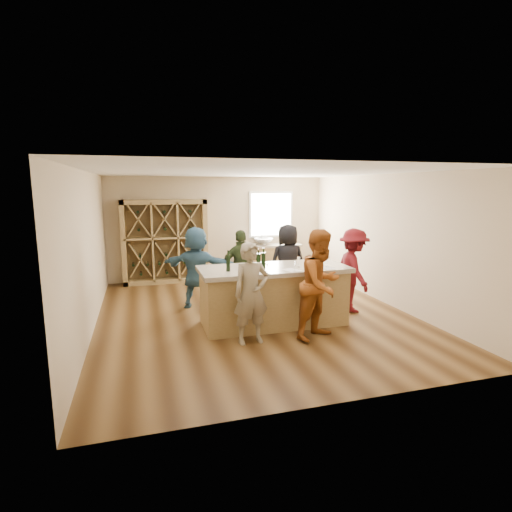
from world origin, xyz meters
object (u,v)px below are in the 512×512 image
object	(u,v)px
wine_bottle_c	(250,262)
wine_bottle_e	(264,261)
person_far_right	(288,263)
person_server	(353,270)
wine_rack	(165,242)
sink	(264,241)
wine_bottle_a	(228,263)
tasting_counter_base	(274,298)
person_near_right	(321,284)
person_near_left	(251,293)
person_far_left	(197,268)
person_far_mid	(242,268)
wine_bottle_d	(259,262)

from	to	relation	value
wine_bottle_c	wine_bottle_e	bearing A→B (deg)	-9.01
person_far_right	person_server	bearing A→B (deg)	130.30
wine_rack	sink	size ratio (longest dim) A/B	4.06
wine_bottle_e	wine_bottle_a	bearing A→B (deg)	175.82
tasting_counter_base	person_near_right	size ratio (longest dim) A/B	1.41
sink	person_near_left	world-z (taller)	person_near_left
wine_bottle_a	person_far_left	world-z (taller)	person_far_left
person_far_right	person_far_left	xyz separation A→B (m)	(-2.02, 0.00, 0.00)
person_near_right	person_near_left	bearing A→B (deg)	147.11
sink	wine_bottle_e	world-z (taller)	wine_bottle_e
tasting_counter_base	person_far_mid	distance (m)	1.38
wine_rack	person_far_mid	bearing A→B (deg)	-61.13
person_server	person_near_right	bearing A→B (deg)	138.48
wine_bottle_d	person_near_left	size ratio (longest dim) A/B	0.18
person_near_right	tasting_counter_base	bearing A→B (deg)	93.53
person_near_right	person_server	distance (m)	1.72
tasting_counter_base	person_server	size ratio (longest dim) A/B	1.52
wine_bottle_e	person_far_mid	size ratio (longest dim) A/B	0.19
wine_rack	wine_bottle_a	distance (m)	4.11
sink	person_far_right	world-z (taller)	person_far_right
wine_bottle_d	wine_bottle_e	size ratio (longest dim) A/B	0.97
wine_bottle_e	person_far_left	world-z (taller)	person_far_left
wine_rack	person_far_left	distance (m)	2.54
wine_bottle_d	person_far_left	size ratio (longest dim) A/B	0.17
wine_bottle_a	wine_bottle_c	distance (m)	0.39
wine_bottle_c	wine_bottle_d	bearing A→B (deg)	-20.30
wine_bottle_c	person_far_left	size ratio (longest dim) A/B	0.16
wine_bottle_c	person_far_left	distance (m)	1.76
person_server	person_far_left	world-z (taller)	person_far_left
sink	person_far_left	xyz separation A→B (m)	(-2.22, -2.41, -0.15)
wine_bottle_a	person_far_mid	bearing A→B (deg)	67.26
wine_bottle_c	person_near_left	distance (m)	0.76
wine_bottle_c	wine_bottle_a	bearing A→B (deg)	178.82
tasting_counter_base	wine_bottle_c	world-z (taller)	wine_bottle_c
tasting_counter_base	wine_bottle_e	xyz separation A→B (m)	(-0.25, -0.17, 0.73)
wine_rack	person_near_left	world-z (taller)	wine_rack
tasting_counter_base	person_near_right	distance (m)	1.10
wine_rack	wine_bottle_c	xyz separation A→B (m)	(1.21, -4.04, 0.12)
sink	person_far_left	distance (m)	3.28
person_near_left	person_far_mid	size ratio (longest dim) A/B	1.02
wine_bottle_c	wine_bottle_d	distance (m)	0.15
person_near_left	person_server	world-z (taller)	person_server
wine_rack	person_far_left	world-z (taller)	wine_rack
wine_rack	person_server	xyz separation A→B (m)	(3.50, -3.62, -0.25)
person_far_left	sink	bearing A→B (deg)	-102.66
person_near_left	person_far_right	world-z (taller)	person_far_right
person_far_mid	person_near_left	bearing A→B (deg)	82.00
wine_bottle_c	person_far_left	bearing A→B (deg)	114.90
sink	tasting_counter_base	size ratio (longest dim) A/B	0.21
wine_bottle_c	person_far_mid	world-z (taller)	person_far_mid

